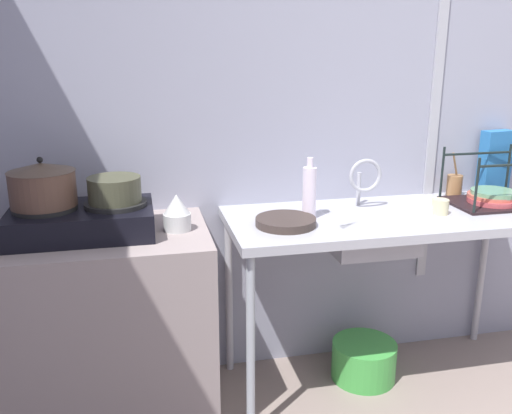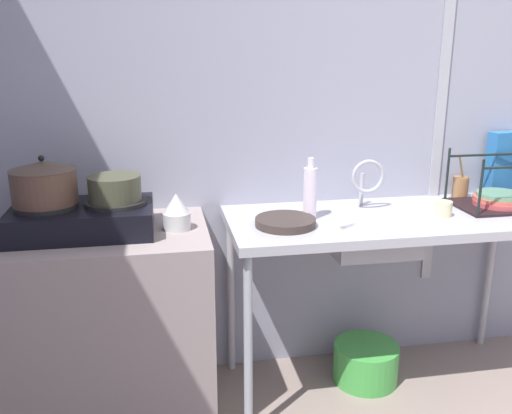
% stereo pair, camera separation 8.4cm
% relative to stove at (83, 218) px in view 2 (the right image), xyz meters
% --- Properties ---
extents(wall_back, '(5.12, 0.10, 2.74)m').
position_rel_stove_xyz_m(wall_back, '(1.52, 0.35, 0.44)').
color(wall_back, '#9596A9').
rests_on(wall_back, ground).
extents(wall_metal_strip, '(0.05, 0.01, 2.19)m').
position_rel_stove_xyz_m(wall_metal_strip, '(1.69, 0.29, 0.58)').
color(wall_metal_strip, '#ABACB5').
extents(counter_concrete, '(1.05, 0.60, 0.86)m').
position_rel_stove_xyz_m(counter_concrete, '(-0.02, -0.00, -0.49)').
color(counter_concrete, gray).
rests_on(counter_concrete, ground).
extents(counter_sink, '(1.49, 0.60, 0.86)m').
position_rel_stove_xyz_m(counter_sink, '(1.34, -0.00, -0.13)').
color(counter_sink, '#ABACB5').
rests_on(counter_sink, ground).
extents(stove, '(0.56, 0.36, 0.13)m').
position_rel_stove_xyz_m(stove, '(0.00, 0.00, 0.00)').
color(stove, black).
rests_on(stove, counter_concrete).
extents(pot_on_left_burner, '(0.26, 0.26, 0.19)m').
position_rel_stove_xyz_m(pot_on_left_burner, '(-0.13, -0.00, 0.15)').
color(pot_on_left_burner, brown).
rests_on(pot_on_left_burner, stove).
extents(pot_on_right_burner, '(0.21, 0.21, 0.10)m').
position_rel_stove_xyz_m(pot_on_right_burner, '(0.13, -0.00, 0.12)').
color(pot_on_right_burner, '#444531').
rests_on(pot_on_right_burner, stove).
extents(percolator, '(0.11, 0.11, 0.15)m').
position_rel_stove_xyz_m(percolator, '(0.38, -0.02, 0.01)').
color(percolator, silver).
rests_on(percolator, counter_concrete).
extents(sink_basin, '(0.38, 0.31, 0.16)m').
position_rel_stove_xyz_m(sink_basin, '(1.24, -0.00, -0.14)').
color(sink_basin, '#ABACB5').
rests_on(sink_basin, counter_sink).
extents(faucet, '(0.16, 0.09, 0.24)m').
position_rel_stove_xyz_m(faucet, '(1.26, 0.12, 0.09)').
color(faucet, '#ABACB5').
rests_on(faucet, counter_sink).
extents(frying_pan, '(0.26, 0.26, 0.03)m').
position_rel_stove_xyz_m(frying_pan, '(0.83, -0.06, -0.04)').
color(frying_pan, '#362B27').
rests_on(frying_pan, counter_sink).
extents(dish_rack, '(0.39, 0.31, 0.26)m').
position_rel_stove_xyz_m(dish_rack, '(1.89, 0.04, -0.03)').
color(dish_rack, black).
rests_on(dish_rack, counter_sink).
extents(cup_by_rack, '(0.08, 0.08, 0.07)m').
position_rel_stove_xyz_m(cup_by_rack, '(1.56, -0.05, -0.03)').
color(cup_by_rack, beige).
rests_on(cup_by_rack, counter_sink).
extents(small_bowl_on_drainboard, '(0.11, 0.11, 0.04)m').
position_rel_stove_xyz_m(small_bowl_on_drainboard, '(1.51, -0.00, -0.04)').
color(small_bowl_on_drainboard, white).
rests_on(small_bowl_on_drainboard, counter_sink).
extents(bottle_by_sink, '(0.06, 0.06, 0.27)m').
position_rel_stove_xyz_m(bottle_by_sink, '(0.96, 0.02, 0.06)').
color(bottle_by_sink, white).
rests_on(bottle_by_sink, counter_sink).
extents(cereal_box, '(0.17, 0.09, 0.32)m').
position_rel_stove_xyz_m(cereal_box, '(2.03, 0.24, 0.10)').
color(cereal_box, '#286CB3').
rests_on(cereal_box, counter_sink).
extents(utensil_jar, '(0.08, 0.08, 0.23)m').
position_rel_stove_xyz_m(utensil_jar, '(1.81, 0.24, -0.01)').
color(utensil_jar, '#996A41').
rests_on(utensil_jar, counter_sink).
extents(bucket_on_floor, '(0.32, 0.32, 0.19)m').
position_rel_stove_xyz_m(bucket_on_floor, '(1.27, 0.04, -0.83)').
color(bucket_on_floor, green).
rests_on(bucket_on_floor, ground).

